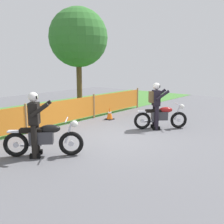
# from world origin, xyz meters

# --- Properties ---
(ground) EXTENTS (24.00, 24.00, 0.02)m
(ground) POSITION_xyz_m (0.00, 0.00, -0.01)
(ground) COLOR #5B5B60
(grass_verge) EXTENTS (24.00, 5.46, 0.01)m
(grass_verge) POSITION_xyz_m (0.00, 5.33, 0.01)
(grass_verge) COLOR #427A33
(grass_verge) RESTS_ON ground
(barrier_fence) EXTENTS (10.14, 0.08, 1.05)m
(barrier_fence) POSITION_xyz_m (0.00, 2.60, 0.54)
(barrier_fence) COLOR #997547
(barrier_fence) RESTS_ON ground
(tree_near_left) EXTENTS (3.02, 3.02, 5.14)m
(tree_near_left) POSITION_xyz_m (3.15, 5.02, 3.61)
(tree_near_left) COLOR brown
(tree_near_left) RESTS_ON ground
(motorcycle_lead) EXTENTS (1.51, 1.58, 0.98)m
(motorcycle_lead) POSITION_xyz_m (-2.62, 0.34, 0.48)
(motorcycle_lead) COLOR black
(motorcycle_lead) RESTS_ON ground
(motorcycle_trailing) EXTENTS (1.46, 1.49, 0.94)m
(motorcycle_trailing) POSITION_xyz_m (1.87, -0.59, 0.45)
(motorcycle_trailing) COLOR black
(motorcycle_trailing) RESTS_ON ground
(rider_lead) EXTENTS (0.73, 0.73, 1.69)m
(rider_lead) POSITION_xyz_m (-2.76, 0.48, 0.92)
(rider_lead) COLOR black
(rider_lead) RESTS_ON ground
(rider_trailing) EXTENTS (0.76, 0.77, 1.69)m
(rider_trailing) POSITION_xyz_m (1.71, -0.44, 0.95)
(rider_trailing) COLOR black
(rider_trailing) RESTS_ON ground
(traffic_cone) EXTENTS (0.32, 0.32, 0.53)m
(traffic_cone) POSITION_xyz_m (1.87, 1.87, 0.26)
(traffic_cone) COLOR black
(traffic_cone) RESTS_ON ground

